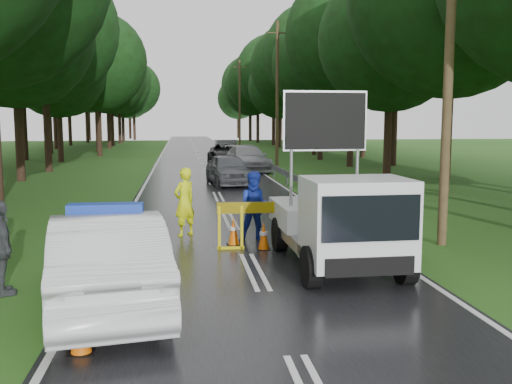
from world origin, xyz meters
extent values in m
plane|color=#274F16|center=(0.00, 0.00, 0.00)|extent=(160.00, 160.00, 0.00)
cube|color=black|center=(0.00, 30.00, 0.01)|extent=(7.00, 140.00, 0.02)
cylinder|color=gray|center=(3.70, 0.00, 0.35)|extent=(0.12, 0.12, 0.70)
cube|color=gray|center=(3.70, 30.00, 0.55)|extent=(0.05, 60.00, 0.30)
cylinder|color=#42331E|center=(5.20, 2.00, 5.00)|extent=(0.24, 0.24, 10.00)
cylinder|color=#42331E|center=(5.20, 28.00, 5.00)|extent=(0.24, 0.24, 10.00)
cube|color=#42331E|center=(5.20, 28.00, 9.20)|extent=(1.40, 0.08, 0.08)
cylinder|color=#42331E|center=(5.20, 54.00, 5.00)|extent=(0.24, 0.24, 10.00)
cube|color=#42331E|center=(5.20, 54.00, 9.20)|extent=(1.40, 0.08, 0.08)
imported|color=silver|center=(-2.80, -2.06, 0.83)|extent=(2.55, 5.28, 1.67)
cube|color=#1938A5|center=(-2.80, -2.06, 1.75)|extent=(1.29, 0.54, 0.17)
cube|color=gray|center=(1.86, 0.66, 0.55)|extent=(2.09, 4.26, 0.25)
cube|color=white|center=(1.84, 1.66, 0.95)|extent=(2.16, 2.45, 0.55)
cube|color=white|center=(1.89, -1.15, 1.26)|extent=(2.04, 1.65, 1.71)
cube|color=black|center=(1.91, -1.98, 1.46)|extent=(1.86, 0.08, 0.85)
cube|color=black|center=(1.84, 1.26, 3.22)|extent=(1.91, 0.16, 1.31)
cylinder|color=black|center=(0.94, -1.37, 0.42)|extent=(0.30, 0.85, 0.84)
cylinder|color=black|center=(2.85, -1.33, 0.42)|extent=(0.30, 0.85, 0.84)
cylinder|color=black|center=(0.88, 1.84, 0.42)|extent=(0.30, 0.85, 0.84)
cylinder|color=black|center=(2.79, 1.88, 0.42)|extent=(0.30, 0.85, 0.84)
cube|color=#D6C40B|center=(-0.61, 2.10, 0.56)|extent=(0.07, 0.07, 1.12)
cube|color=#D6C40B|center=(-0.04, 2.09, 0.56)|extent=(0.07, 0.07, 1.12)
cube|color=#D6C40B|center=(1.64, 2.05, 0.56)|extent=(0.07, 0.07, 1.12)
cube|color=#D6C40B|center=(2.21, 2.03, 0.56)|extent=(0.07, 0.07, 1.12)
cube|color=#F2CC00|center=(0.80, 2.07, 1.07)|extent=(2.92, 0.12, 0.28)
imported|color=#E4F80D|center=(-1.44, 4.01, 0.96)|extent=(0.83, 0.80, 1.92)
imported|color=#1930A7|center=(0.43, 3.00, 0.94)|extent=(0.95, 0.76, 1.89)
imported|color=#3A3D41|center=(-4.84, -1.04, 0.89)|extent=(0.91, 1.12, 1.78)
imported|color=#42454A|center=(0.80, 16.46, 0.78)|extent=(2.33, 4.74, 1.55)
imported|color=#A5A7AD|center=(2.60, 23.93, 0.81)|extent=(2.80, 5.76, 1.61)
imported|color=black|center=(1.74, 29.93, 0.78)|extent=(3.11, 5.82, 1.56)
imported|color=#3B3E42|center=(2.23, 35.95, 0.77)|extent=(1.73, 4.73, 1.55)
cube|color=black|center=(-2.94, -4.00, 0.02)|extent=(0.35, 0.35, 0.03)
cone|color=#FE6608|center=(-2.94, -4.00, 0.38)|extent=(0.29, 0.29, 0.73)
cube|color=black|center=(0.50, 2.00, 0.01)|extent=(0.33, 0.33, 0.03)
cone|color=#FE6608|center=(0.50, 2.00, 0.36)|extent=(0.27, 0.27, 0.69)
cube|color=black|center=(-0.20, 2.62, 0.02)|extent=(0.35, 0.35, 0.03)
cone|color=#FE6608|center=(-0.20, 2.62, 0.38)|extent=(0.29, 0.29, 0.73)
cube|color=black|center=(-2.00, 1.21, 0.01)|extent=(0.31, 0.31, 0.03)
cone|color=#FE6608|center=(-2.00, 1.21, 0.34)|extent=(0.26, 0.26, 0.65)
cube|color=black|center=(2.47, 2.20, 0.01)|extent=(0.33, 0.33, 0.03)
cone|color=#FE6608|center=(2.47, 2.20, 0.36)|extent=(0.27, 0.27, 0.68)
camera|label=1|loc=(-1.50, -11.85, 3.24)|focal=40.00mm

